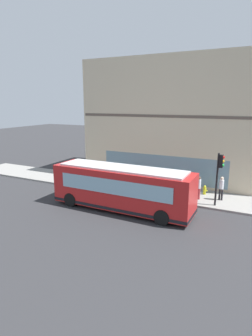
{
  "coord_description": "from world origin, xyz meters",
  "views": [
    {
      "loc": [
        -16.43,
        -7.74,
        7.38
      ],
      "look_at": [
        2.57,
        1.6,
        2.33
      ],
      "focal_mm": 29.49,
      "sensor_mm": 36.0,
      "label": 1
    }
  ],
  "objects": [
    {
      "name": "building_corner",
      "position": [
        10.97,
        0.0,
        5.66
      ],
      "size": [
        8.81,
        16.35,
        11.33
      ],
      "color": "beige",
      "rests_on": "ground"
    },
    {
      "name": "sidewalk_curb",
      "position": [
        4.59,
        0.0,
        0.07
      ],
      "size": [
        3.99,
        40.0,
        0.15
      ],
      "primitive_type": "cube",
      "color": "gray",
      "rests_on": "ground"
    },
    {
      "name": "traffic_light_near_corner",
      "position": [
        3.22,
        -5.36,
        2.81
      ],
      "size": [
        0.32,
        0.49,
        3.82
      ],
      "color": "black",
      "rests_on": "sidewalk_curb"
    },
    {
      "name": "fire_hydrant",
      "position": [
        5.39,
        -4.09,
        0.51
      ],
      "size": [
        0.35,
        0.35,
        0.74
      ],
      "color": "gold",
      "rests_on": "sidewalk_curb"
    },
    {
      "name": "city_bus_nearside",
      "position": [
        -0.09,
        0.63,
        1.55
      ],
      "size": [
        2.72,
        10.08,
        3.07
      ],
      "color": "red",
      "rests_on": "ground"
    },
    {
      "name": "pedestrian_near_building_entrance",
      "position": [
        4.02,
        -3.85,
        1.18
      ],
      "size": [
        0.32,
        0.32,
        1.79
      ],
      "color": "#B23338",
      "rests_on": "sidewalk_curb"
    },
    {
      "name": "pedestrian_near_hydrant",
      "position": [
        4.56,
        -5.44,
        1.21
      ],
      "size": [
        0.32,
        0.32,
        1.82
      ],
      "color": "black",
      "rests_on": "sidewalk_curb"
    },
    {
      "name": "newspaper_vending_box",
      "position": [
        5.81,
        0.44,
        0.6
      ],
      "size": [
        0.44,
        0.42,
        0.9
      ],
      "color": "#BF3F19",
      "rests_on": "sidewalk_curb"
    },
    {
      "name": "ground",
      "position": [
        0.0,
        0.0,
        0.0
      ],
      "size": [
        120.0,
        120.0,
        0.0
      ],
      "primitive_type": "plane",
      "color": "#2D2D30"
    }
  ]
}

